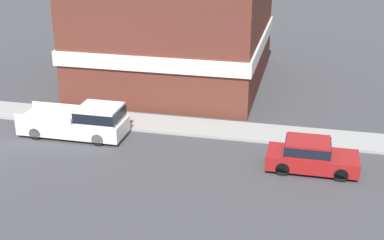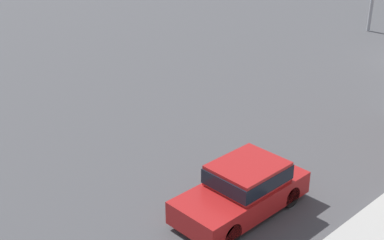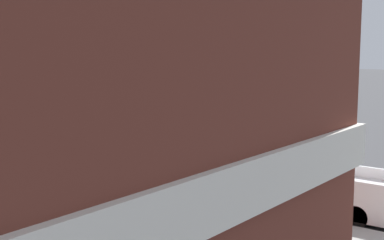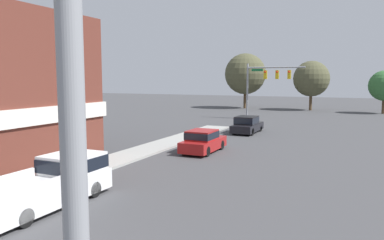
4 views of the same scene
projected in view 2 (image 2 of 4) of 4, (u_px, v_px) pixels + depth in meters
The scene contains 1 object.
car_lead at pixel (244, 188), 15.50m from camera, with size 1.83×4.24×1.52m.
Camera 2 is at (-10.48, 27.56, 9.11)m, focal length 50.00 mm.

